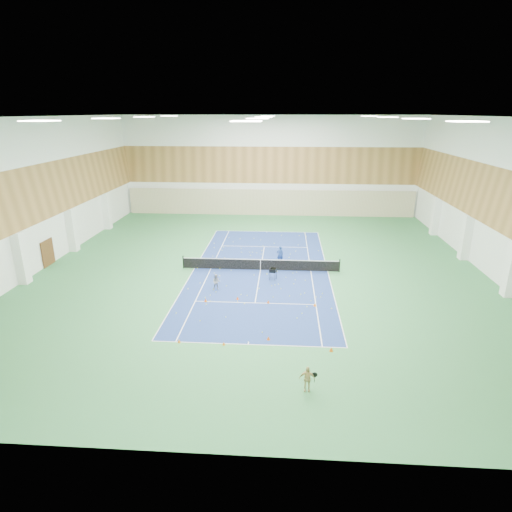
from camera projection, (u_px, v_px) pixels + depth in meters
The scene contains 21 objects.
ground at pixel (260, 270), 35.09m from camera, with size 40.00×40.00×0.00m, color #317440.
room_shell at pixel (261, 198), 33.17m from camera, with size 36.00×40.00×12.00m, color white, non-canonical shape.
wood_cladding at pixel (261, 172), 32.53m from camera, with size 36.00×40.00×8.00m, color #9D6F3A, non-canonical shape.
ceiling_light_grid at pixel (261, 118), 31.27m from camera, with size 21.40×25.40×0.06m, color white, non-canonical shape.
court_surface at pixel (260, 270), 35.09m from camera, with size 10.97×23.77×0.01m, color navy.
tennis_balls_scatter at pixel (260, 270), 35.08m from camera, with size 10.57×22.77×0.07m, color #DEF029, non-canonical shape.
tennis_net at pixel (260, 264), 34.92m from camera, with size 12.80×0.10×1.10m, color black, non-canonical shape.
back_curtain at pixel (270, 203), 53.25m from camera, with size 35.40×0.16×3.20m, color #C6B793.
door_left_b at pixel (48, 253), 35.89m from camera, with size 0.08×1.80×2.20m, color #593319.
coach at pixel (280, 255), 36.44m from camera, with size 0.57×0.37×1.55m, color navy.
child_court at pixel (216, 282), 31.08m from camera, with size 0.57×0.44×1.16m, color #9B9CA4.
child_apron at pixel (307, 379), 19.74m from camera, with size 0.75×0.31×1.27m, color tan.
ball_cart at pixel (273, 274), 32.99m from camera, with size 0.53×0.53×0.92m, color black, non-canonical shape.
cone_svc_a at pixel (206, 300), 29.20m from camera, with size 0.23×0.23×0.25m, color #FF590D.
cone_svc_b at pixel (238, 298), 29.55m from camera, with size 0.21×0.21×0.23m, color #FF500D.
cone_svc_c at pixel (268, 302), 29.00m from camera, with size 0.21×0.21×0.23m, color #DB530B.
cone_svc_d at pixel (315, 304), 28.54m from camera, with size 0.22×0.22×0.24m, color orange.
cone_base_a at pixel (179, 341), 24.06m from camera, with size 0.18×0.18×0.20m, color orange.
cone_base_b at pixel (224, 343), 23.80m from camera, with size 0.17×0.17×0.19m, color orange.
cone_base_c at pixel (268, 338), 24.32m from camera, with size 0.21×0.21×0.23m, color #E55A0C.
cone_base_d at pixel (331, 349), 23.16m from camera, with size 0.22×0.22×0.24m, color #DA570B.
Camera 1 is at (1.86, -32.82, 12.34)m, focal length 30.00 mm.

